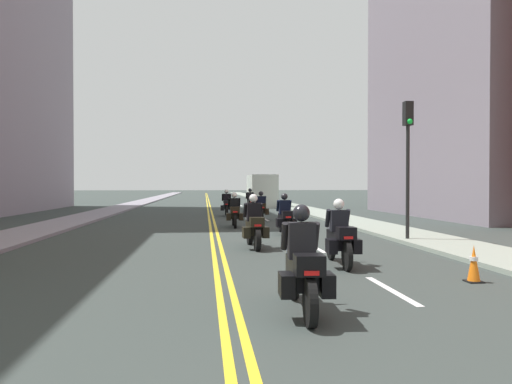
% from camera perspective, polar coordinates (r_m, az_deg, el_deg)
% --- Properties ---
extents(ground_plane, '(264.00, 264.00, 0.00)m').
position_cam_1_polar(ground_plane, '(48.38, -5.70, -1.44)').
color(ground_plane, '#323936').
extents(sidewalk_left, '(2.39, 144.00, 0.12)m').
position_cam_1_polar(sidewalk_left, '(48.86, -14.18, -1.37)').
color(sidewalk_left, gray).
rests_on(sidewalk_left, ground).
extents(sidewalk_right, '(2.39, 144.00, 0.12)m').
position_cam_1_polar(sidewalk_right, '(48.97, 2.75, -1.34)').
color(sidewalk_right, gray).
rests_on(sidewalk_right, ground).
extents(centreline_yellow_inner, '(0.12, 132.00, 0.01)m').
position_cam_1_polar(centreline_yellow_inner, '(48.38, -5.84, -1.44)').
color(centreline_yellow_inner, yellow).
rests_on(centreline_yellow_inner, ground).
extents(centreline_yellow_outer, '(0.12, 132.00, 0.01)m').
position_cam_1_polar(centreline_yellow_outer, '(48.38, -5.56, -1.44)').
color(centreline_yellow_outer, yellow).
rests_on(centreline_yellow_outer, ground).
extents(lane_dashes_white, '(0.14, 56.40, 0.01)m').
position_cam_1_polar(lane_dashes_white, '(29.60, 0.41, -2.87)').
color(lane_dashes_white, silver).
rests_on(lane_dashes_white, ground).
extents(building_right_1, '(8.05, 16.06, 24.21)m').
position_cam_1_polar(building_right_1, '(34.29, 24.61, 18.04)').
color(building_right_1, gray).
rests_on(building_right_1, ground).
extents(motorcycle_0, '(0.78, 2.28, 1.63)m').
position_cam_1_polar(motorcycle_0, '(7.21, 5.55, -9.16)').
color(motorcycle_0, black).
rests_on(motorcycle_0, ground).
extents(motorcycle_1, '(0.78, 2.29, 1.59)m').
position_cam_1_polar(motorcycle_1, '(11.50, 9.96, -5.40)').
color(motorcycle_1, black).
rests_on(motorcycle_1, ground).
extents(motorcycle_2, '(0.78, 2.25, 1.64)m').
position_cam_1_polar(motorcycle_2, '(14.51, -0.25, -4.15)').
color(motorcycle_2, black).
rests_on(motorcycle_2, ground).
extents(motorcycle_3, '(0.76, 2.17, 1.60)m').
position_cam_1_polar(motorcycle_3, '(18.58, 3.46, -3.09)').
color(motorcycle_3, black).
rests_on(motorcycle_3, ground).
extents(motorcycle_4, '(0.76, 2.18, 1.59)m').
position_cam_1_polar(motorcycle_4, '(21.78, -2.60, -2.48)').
color(motorcycle_4, black).
rests_on(motorcycle_4, ground).
extents(motorcycle_5, '(0.78, 2.25, 1.58)m').
position_cam_1_polar(motorcycle_5, '(26.10, 0.62, -1.95)').
color(motorcycle_5, black).
rests_on(motorcycle_5, ground).
extents(motorcycle_6, '(0.76, 2.26, 1.65)m').
position_cam_1_polar(motorcycle_6, '(29.67, -3.53, -1.57)').
color(motorcycle_6, black).
rests_on(motorcycle_6, ground).
extents(motorcycle_7, '(0.77, 2.16, 1.68)m').
position_cam_1_polar(motorcycle_7, '(33.65, -0.69, -1.29)').
color(motorcycle_7, black).
rests_on(motorcycle_7, ground).
extents(traffic_cone_0, '(0.30, 0.30, 0.73)m').
position_cam_1_polar(traffic_cone_0, '(10.43, 24.54, -7.80)').
color(traffic_cone_0, black).
rests_on(traffic_cone_0, ground).
extents(traffic_light_near, '(0.28, 0.38, 4.71)m').
position_cam_1_polar(traffic_light_near, '(16.84, 17.67, 5.30)').
color(traffic_light_near, black).
rests_on(traffic_light_near, ground).
extents(parked_truck, '(2.20, 6.50, 2.80)m').
position_cam_1_polar(parked_truck, '(42.39, 0.59, -0.04)').
color(parked_truck, '#B9BABD').
rests_on(parked_truck, ground).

